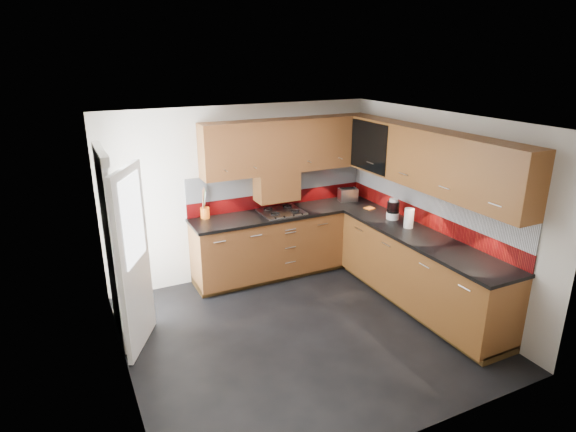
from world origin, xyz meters
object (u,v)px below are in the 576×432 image
toaster (348,195)px  gas_hob (282,212)px  utensil_pot (205,211)px  food_processor (393,210)px

toaster → gas_hob: bearing=-176.2°
gas_hob → utensil_pot: size_ratio=1.37×
gas_hob → utensil_pot: bearing=166.7°
toaster → utensil_pot: bearing=175.6°
utensil_pot → food_processor: 2.51m
gas_hob → food_processor: (1.22, -0.89, 0.11)m
utensil_pot → toaster: size_ratio=1.42×
utensil_pot → food_processor: size_ratio=1.52×
toaster → food_processor: (0.09, -0.96, 0.03)m
food_processor → toaster: bearing=95.2°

